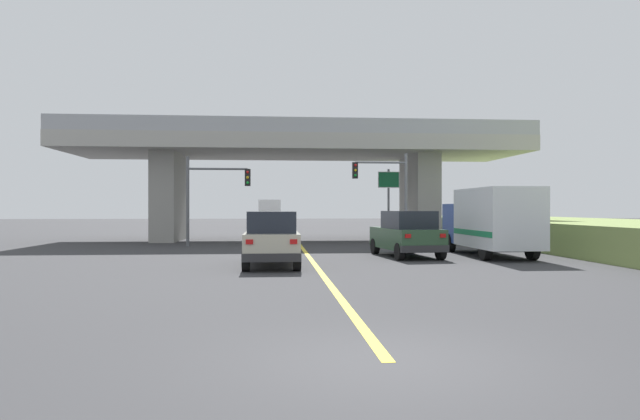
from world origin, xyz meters
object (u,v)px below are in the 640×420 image
suv_crossing (407,234)px  traffic_signal_nearside (387,185)px  box_truck (491,221)px  semi_truck_distant (270,213)px  highway_sign (389,189)px  suv_lead (272,239)px  traffic_signal_farside (211,189)px

suv_crossing → traffic_signal_nearside: traffic_signal_nearside is taller
box_truck → suv_crossing: bearing=179.8°
suv_crossing → semi_truck_distant: 38.91m
box_truck → semi_truck_distant: (-9.97, 38.42, 0.02)m
highway_sign → suv_lead: bearing=-115.9°
suv_lead → suv_crossing: bearing=30.9°
suv_lead → traffic_signal_nearside: bearing=61.1°
suv_lead → traffic_signal_farside: traffic_signal_farside is taller
highway_sign → suv_crossing: bearing=-97.9°
traffic_signal_farside → highway_sign: size_ratio=1.08×
suv_crossing → box_truck: 3.84m
highway_sign → semi_truck_distant: 27.53m
highway_sign → traffic_signal_nearside: bearing=-102.9°
traffic_signal_nearside → box_truck: bearing=-72.1°
traffic_signal_nearside → semi_truck_distant: size_ratio=0.77×
suv_crossing → semi_truck_distant: semi_truck_distant is taller
suv_crossing → traffic_signal_farside: (-9.34, 7.91, 2.21)m
traffic_signal_nearside → semi_truck_distant: 30.45m
highway_sign → traffic_signal_farside: bearing=-159.3°
suv_crossing → box_truck: box_truck is taller
suv_lead → suv_crossing: same height
traffic_signal_nearside → suv_crossing: bearing=-96.0°
suv_lead → traffic_signal_farside: size_ratio=0.94×
suv_crossing → suv_lead: bearing=-155.6°
box_truck → suv_lead: bearing=-160.1°
traffic_signal_nearside → highway_sign: size_ratio=1.15×
traffic_signal_nearside → highway_sign: traffic_signal_nearside is taller
box_truck → traffic_signal_nearside: bearing=107.9°
suv_crossing → highway_sign: 12.42m
traffic_signal_farside → semi_truck_distant: traffic_signal_farside is taller
traffic_signal_nearside → semi_truck_distant: (-7.11, 29.55, -1.90)m
traffic_signal_farside → semi_truck_distant: (3.17, 30.49, -1.62)m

